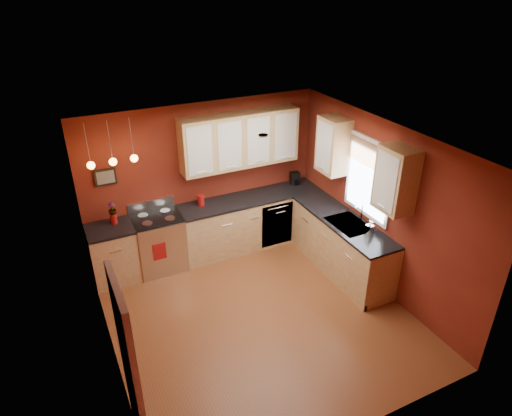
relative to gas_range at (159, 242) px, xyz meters
name	(u,v)px	position (x,y,z in m)	size (l,w,h in m)	color
floor	(259,316)	(0.92, -1.80, -0.48)	(4.20, 4.20, 0.00)	brown
ceiling	(260,145)	(0.92, -1.80, 2.12)	(4.00, 4.20, 0.02)	beige
wall_back	(204,179)	(0.92, 0.30, 0.82)	(4.00, 0.02, 2.60)	maroon
wall_front	(358,345)	(0.92, -3.90, 0.82)	(4.00, 0.02, 2.60)	maroon
wall_left	(102,280)	(-1.08, -1.80, 0.82)	(0.02, 4.20, 2.60)	maroon
wall_right	(380,207)	(2.92, -1.80, 0.82)	(0.02, 4.20, 2.60)	maroon
base_cabinets_back_left	(114,255)	(-0.73, 0.00, -0.03)	(0.70, 0.60, 0.90)	#D6B672
base_cabinets_back_right	(251,222)	(1.65, 0.00, -0.03)	(2.54, 0.60, 0.90)	#D6B672
base_cabinets_right	(341,246)	(2.62, -1.35, -0.03)	(0.60, 2.10, 0.90)	#D6B672
counter_back_left	(109,229)	(-0.73, 0.00, 0.44)	(0.70, 0.62, 0.04)	black
counter_back_right	(251,198)	(1.65, 0.00, 0.44)	(2.54, 0.62, 0.04)	black
counter_right	(343,221)	(2.62, -1.35, 0.44)	(0.62, 2.10, 0.04)	black
gas_range	(159,242)	(0.00, 0.00, 0.00)	(0.76, 0.64, 1.11)	silver
dishwasher_front	(277,225)	(2.02, -0.29, -0.03)	(0.60, 0.02, 0.80)	silver
sink	(349,225)	(2.62, -1.50, 0.43)	(0.50, 0.70, 0.33)	#98989D
window	(369,176)	(2.89, -1.50, 1.21)	(0.06, 1.02, 1.22)	white
door_left_wall	(131,370)	(-1.05, -3.00, 0.54)	(0.12, 0.82, 2.05)	white
upper_cabinets_back	(240,140)	(1.52, 0.12, 1.47)	(2.00, 0.35, 0.90)	#D6B672
upper_cabinets_right	(362,161)	(2.75, -1.48, 1.47)	(0.35, 1.95, 0.90)	#D6B672
wall_picture	(105,177)	(-0.63, 0.28, 1.17)	(0.32, 0.03, 0.26)	black
pendant_lights	(113,161)	(-0.53, -0.05, 1.53)	(0.71, 0.11, 0.66)	#98989D
red_canister	(201,200)	(0.78, 0.09, 0.56)	(0.13, 0.13, 0.19)	maroon
red_vase	(114,219)	(-0.63, 0.11, 0.54)	(0.10, 0.10, 0.17)	maroon
flowers	(112,209)	(-0.63, 0.11, 0.71)	(0.12, 0.12, 0.21)	maroon
coffee_maker	(295,179)	(2.60, 0.13, 0.57)	(0.18, 0.18, 0.23)	black
soap_pump	(370,227)	(2.71, -1.87, 0.57)	(0.10, 0.10, 0.22)	white
dish_towel	(160,251)	(-0.08, -0.33, 0.04)	(0.21, 0.01, 0.29)	maroon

